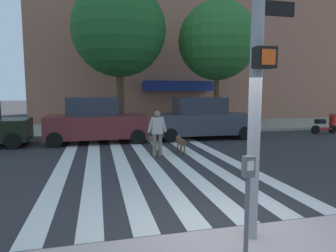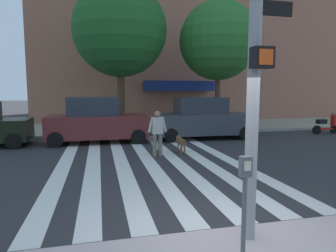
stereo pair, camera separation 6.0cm
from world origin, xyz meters
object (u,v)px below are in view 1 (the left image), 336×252
(traffic_light_pole, at_px, (261,1))
(street_tree_middle, at_px, (217,41))
(pedestrian_dog_walker, at_px, (157,131))
(dog_on_leash, at_px, (181,142))
(parking_meter_curbside, at_px, (248,194))
(parked_car_behind_first, at_px, (96,121))
(parked_scooter, at_px, (324,125))
(street_tree_nearest, at_px, (119,30))
(parked_car_third_in_line, at_px, (202,119))

(traffic_light_pole, xyz_separation_m, street_tree_middle, (4.69, 12.51, 1.73))
(traffic_light_pole, distance_m, pedestrian_dog_walker, 6.99)
(pedestrian_dog_walker, distance_m, dog_on_leash, 1.11)
(street_tree_middle, bearing_deg, parking_meter_curbside, -111.32)
(parked_car_behind_first, bearing_deg, parked_scooter, -0.07)
(parked_scooter, bearing_deg, parked_car_behind_first, 179.93)
(parked_car_behind_first, xyz_separation_m, street_tree_nearest, (1.34, 2.87, 4.69))
(street_tree_nearest, xyz_separation_m, street_tree_middle, (5.60, -0.34, -0.41))
(parked_car_third_in_line, bearing_deg, street_tree_nearest, 142.85)
(parked_scooter, bearing_deg, dog_on_leash, -160.96)
(parked_car_third_in_line, bearing_deg, pedestrian_dog_walker, -130.45)
(pedestrian_dog_walker, xyz_separation_m, dog_on_leash, (0.96, 0.29, -0.48))
(traffic_light_pole, xyz_separation_m, parked_scooter, (10.10, 9.97, -3.04))
(traffic_light_pole, height_order, dog_on_leash, traffic_light_pole)
(parked_car_third_in_line, distance_m, pedestrian_dog_walker, 4.60)
(street_tree_middle, bearing_deg, street_tree_nearest, 176.53)
(traffic_light_pole, bearing_deg, parked_car_third_in_line, 73.94)
(street_tree_nearest, xyz_separation_m, dog_on_leash, (1.75, -6.08, -5.22))
(parked_car_third_in_line, height_order, pedestrian_dog_walker, parked_car_third_in_line)
(parked_car_behind_first, relative_size, dog_on_leash, 4.62)
(parked_car_third_in_line, height_order, street_tree_middle, street_tree_middle)
(pedestrian_dog_walker, bearing_deg, parked_car_behind_first, 121.40)
(parked_car_behind_first, distance_m, parked_scooter, 12.35)
(parking_meter_curbside, distance_m, parked_car_behind_first, 10.63)
(parking_meter_curbside, bearing_deg, street_tree_nearest, 92.28)
(parked_car_behind_first, bearing_deg, parked_car_third_in_line, 0.02)
(parked_car_third_in_line, xyz_separation_m, parked_scooter, (7.22, -0.02, -0.49))
(parked_car_behind_first, relative_size, pedestrian_dog_walker, 2.71)
(street_tree_nearest, height_order, dog_on_leash, street_tree_nearest)
(parked_car_third_in_line, distance_m, street_tree_nearest, 6.67)
(street_tree_nearest, height_order, street_tree_middle, street_tree_nearest)
(parking_meter_curbside, xyz_separation_m, parked_scooter, (10.48, 10.44, -0.55))
(parked_car_behind_first, height_order, street_tree_nearest, street_tree_nearest)
(parked_car_third_in_line, xyz_separation_m, street_tree_nearest, (-3.78, 2.87, 4.69))
(parked_scooter, xyz_separation_m, pedestrian_dog_walker, (-10.21, -3.48, 0.45))
(traffic_light_pole, xyz_separation_m, parked_car_third_in_line, (2.88, 9.99, -2.55))
(parked_car_behind_first, height_order, pedestrian_dog_walker, parked_car_behind_first)
(street_tree_middle, height_order, pedestrian_dog_walker, street_tree_middle)
(traffic_light_pole, height_order, parked_scooter, traffic_light_pole)
(parked_scooter, distance_m, pedestrian_dog_walker, 10.80)
(traffic_light_pole, height_order, parking_meter_curbside, traffic_light_pole)
(parking_meter_curbside, distance_m, street_tree_middle, 14.57)
(parked_scooter, bearing_deg, pedestrian_dog_walker, -161.16)
(parked_car_third_in_line, bearing_deg, dog_on_leash, -122.29)
(parked_car_third_in_line, distance_m, dog_on_leash, 3.83)
(dog_on_leash, bearing_deg, street_tree_nearest, 106.10)
(parked_car_behind_first, bearing_deg, street_tree_nearest, 65.00)
(dog_on_leash, bearing_deg, parked_car_third_in_line, 57.71)
(street_tree_nearest, bearing_deg, traffic_light_pole, -85.96)
(parked_car_behind_first, distance_m, parked_car_third_in_line, 5.12)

